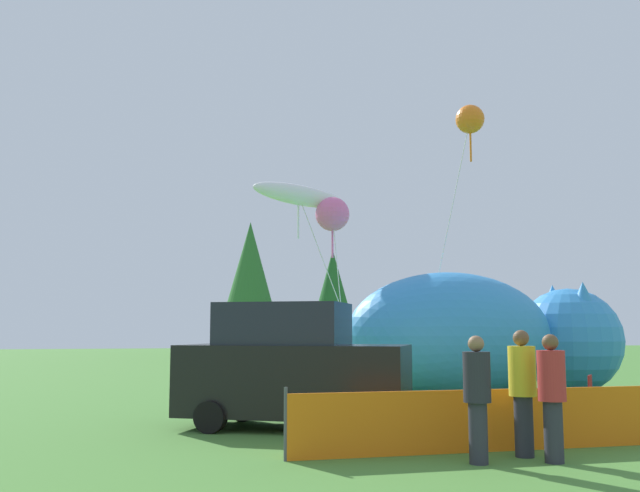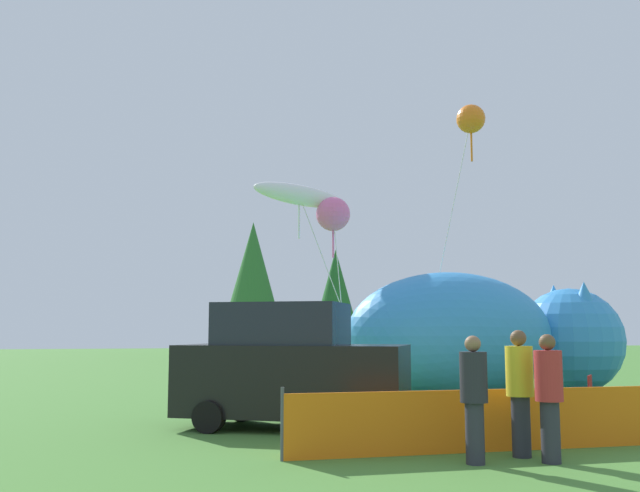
{
  "view_description": "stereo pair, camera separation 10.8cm",
  "coord_description": "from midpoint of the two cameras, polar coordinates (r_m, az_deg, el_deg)",
  "views": [
    {
      "loc": [
        -5.7,
        -12.35,
        1.79
      ],
      "look_at": [
        -1.31,
        4.61,
        3.86
      ],
      "focal_mm": 40.0,
      "sensor_mm": 36.0,
      "label": 1
    },
    {
      "loc": [
        -5.59,
        -12.37,
        1.79
      ],
      "look_at": [
        -1.31,
        4.61,
        3.86
      ],
      "focal_mm": 40.0,
      "sensor_mm": 36.0,
      "label": 2
    }
  ],
  "objects": [
    {
      "name": "ground_plane",
      "position": [
        13.71,
        10.26,
        -14.13
      ],
      "size": [
        120.0,
        120.0,
        0.0
      ],
      "primitive_type": "plane",
      "color": "#477F33"
    },
    {
      "name": "kite_orange_flower",
      "position": [
        22.1,
        11.75,
        9.82
      ],
      "size": [
        2.36,
        0.86,
        8.5
      ],
      "color": "silver",
      "rests_on": "ground"
    },
    {
      "name": "spectator_in_grey_shirt",
      "position": [
        10.08,
        12.16,
        -11.45
      ],
      "size": [
        0.37,
        0.37,
        1.71
      ],
      "color": "#2D2D38",
      "rests_on": "ground"
    },
    {
      "name": "horizon_tree_west",
      "position": [
        49.76,
        -5.69,
        -2.18
      ],
      "size": [
        3.9,
        3.9,
        9.31
      ],
      "color": "brown",
      "rests_on": "ground"
    },
    {
      "name": "safety_fence",
      "position": [
        11.13,
        12.82,
        -13.45
      ],
      "size": [
        6.1,
        0.08,
        1.0
      ],
      "rotation": [
        0.0,
        0.0,
        -0.01
      ],
      "color": "orange",
      "rests_on": "ground"
    },
    {
      "name": "horizon_tree_east",
      "position": [
        51.13,
        0.97,
        -3.55
      ],
      "size": [
        3.16,
        3.16,
        7.55
      ],
      "color": "brown",
      "rests_on": "ground"
    },
    {
      "name": "parked_car",
      "position": [
        13.26,
        -2.5,
        -9.73
      ],
      "size": [
        4.45,
        3.48,
        2.29
      ],
      "rotation": [
        0.0,
        0.0,
        -0.49
      ],
      "color": "black",
      "rests_on": "ground"
    },
    {
      "name": "kite_pink_octopus",
      "position": [
        21.09,
        0.85,
        2.54
      ],
      "size": [
        1.01,
        1.7,
        5.71
      ],
      "color": "silver",
      "rests_on": "ground"
    },
    {
      "name": "kite_white_ghost",
      "position": [
        21.1,
        -1.88,
        4.07
      ],
      "size": [
        3.4,
        1.27,
        6.29
      ],
      "color": "silver",
      "rests_on": "ground"
    },
    {
      "name": "folding_chair",
      "position": [
        16.1,
        21.09,
        -10.86
      ],
      "size": [
        0.66,
        0.66,
        0.85
      ],
      "rotation": [
        0.0,
        0.0,
        -0.74
      ],
      "color": "maroon",
      "rests_on": "ground"
    },
    {
      "name": "horizon_tree_mid",
      "position": [
        54.91,
        11.66,
        -4.82
      ],
      "size": [
        2.38,
        2.38,
        5.69
      ],
      "color": "brown",
      "rests_on": "ground"
    },
    {
      "name": "spectator_in_blue_shirt",
      "position": [
        10.42,
        17.78,
        -11.06
      ],
      "size": [
        0.38,
        0.38,
        1.73
      ],
      "color": "#2D2D38",
      "rests_on": "ground"
    },
    {
      "name": "spectator_in_black_shirt",
      "position": [
        10.77,
        15.62,
        -10.82
      ],
      "size": [
        0.39,
        0.39,
        1.79
      ],
      "color": "#2D2D38",
      "rests_on": "ground"
    },
    {
      "name": "inflatable_cat",
      "position": [
        19.6,
        12.84,
        -7.35
      ],
      "size": [
        8.55,
        4.21,
        3.29
      ],
      "rotation": [
        0.0,
        0.0,
        0.16
      ],
      "color": "#338CD8",
      "rests_on": "ground"
    }
  ]
}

